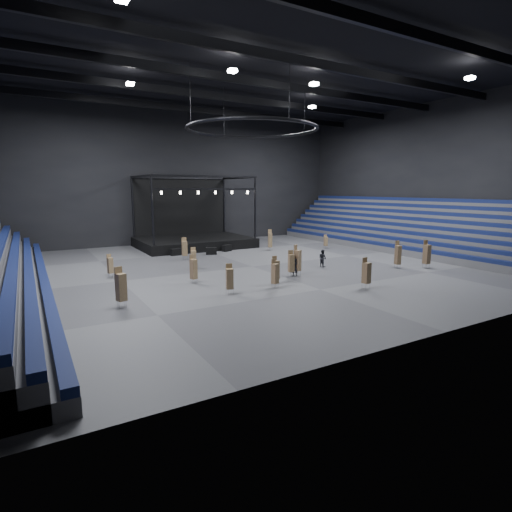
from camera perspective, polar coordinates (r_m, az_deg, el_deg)
floor at (r=39.17m, az=-0.54°, el=-1.51°), size 50.00×50.00×0.00m
ceiling at (r=39.84m, az=-0.58°, el=24.81°), size 50.00×42.00×0.20m
wall_back at (r=57.68m, az=-11.06°, el=10.86°), size 50.00×0.20×18.00m
wall_front at (r=22.69m, az=27.19°, el=12.25°), size 50.00×0.20×18.00m
wall_right at (r=55.23m, az=23.07°, el=10.35°), size 0.20×42.00×18.00m
bleachers_right at (r=53.89m, az=21.23°, el=2.75°), size 7.20×40.00×6.40m
stage at (r=53.53m, az=-9.13°, el=2.93°), size 14.00×10.00×9.20m
truss_ring at (r=38.83m, az=-0.57°, el=17.68°), size 12.30×12.30×5.15m
roof_girders at (r=39.64m, az=-0.58°, el=23.69°), size 49.00×30.35×0.70m
floodlights at (r=36.17m, az=2.84°, el=24.09°), size 28.60×16.60×0.25m
flight_case_left at (r=46.53m, az=-11.42°, el=0.56°), size 1.24×0.72×0.79m
flight_case_mid at (r=46.57m, az=-6.41°, el=0.72°), size 1.37×1.04×0.82m
flight_case_right at (r=48.80m, az=-4.18°, el=1.14°), size 1.32×1.01×0.79m
chair_stack_0 at (r=26.90m, az=-18.74°, el=-4.15°), size 0.69×0.69×2.66m
chair_stack_1 at (r=32.35m, az=-8.92°, el=-1.79°), size 0.58×0.58×2.37m
chair_stack_2 at (r=36.53m, az=-20.11°, el=-1.23°), size 0.51×0.51×2.01m
chair_stack_3 at (r=51.61m, az=9.93°, el=2.12°), size 0.53×0.53×1.77m
chair_stack_4 at (r=31.93m, az=2.84°, el=-1.93°), size 0.49×0.49×2.25m
chair_stack_5 at (r=43.39m, az=-10.17°, el=1.12°), size 0.61×0.61×2.38m
chair_stack_6 at (r=31.45m, az=15.49°, el=-2.28°), size 0.55×0.55×2.40m
chair_stack_7 at (r=38.47m, az=-8.91°, el=-0.18°), size 0.57×0.57×2.04m
chair_stack_8 at (r=30.49m, az=2.73°, el=-2.46°), size 0.55×0.55×2.28m
chair_stack_9 at (r=41.40m, az=23.20°, el=0.29°), size 0.56×0.56×2.73m
chair_stack_10 at (r=49.33m, az=2.02°, el=2.34°), size 0.61×0.61×2.60m
chair_stack_11 at (r=40.46m, az=19.61°, el=0.22°), size 0.54×0.54×2.66m
chair_stack_12 at (r=28.75m, az=-3.80°, el=-3.19°), size 0.61×0.61×2.24m
chair_stack_13 at (r=35.07m, az=5.93°, el=-0.55°), size 0.68×0.68×2.72m
chair_stack_14 at (r=34.80m, az=5.05°, el=-0.96°), size 0.56×0.56×2.28m
man_center at (r=34.91m, az=5.56°, el=-1.61°), size 0.68×0.58×1.57m
crew_member at (r=39.50m, az=9.48°, el=-0.31°), size 0.69×0.86×1.68m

